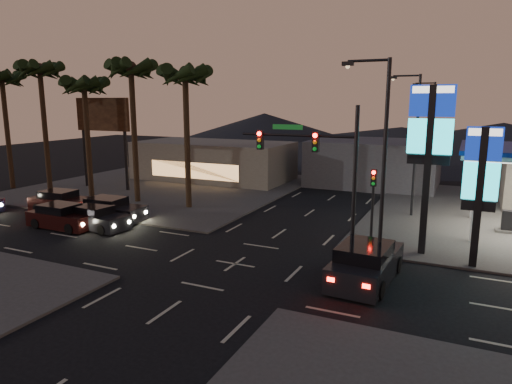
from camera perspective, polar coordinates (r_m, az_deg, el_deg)
The scene contains 26 objects.
ground at distance 23.62m, azimuth -2.63°, elevation -8.97°, with size 140.00×140.00×0.00m, color black.
corner_lot_nw at distance 45.02m, azimuth -11.30°, elevation 0.66°, with size 24.00×24.00×0.12m, color #47443F.
pylon_sign_tall at distance 25.25m, azimuth 20.92°, elevation 6.51°, with size 2.20×0.35×9.00m.
pylon_sign_short at distance 24.38m, azimuth 26.30°, elevation 1.82°, with size 1.60×0.35×7.00m.
traffic_signal_mast at distance 22.77m, azimuth 8.03°, elevation 3.74°, with size 6.10×0.39×8.00m.
pedestal_signal at distance 27.54m, azimuth 14.43°, elevation -0.08°, with size 0.32×0.39×4.30m.
streetlight_near at distance 21.06m, azimuth 15.21°, elevation 4.20°, with size 2.14×0.25×10.00m.
streetlight_mid at distance 33.89m, azimuth 19.06°, elevation 6.50°, with size 2.14×0.25×10.00m.
streetlight_far at distance 47.81m, azimuth 20.90°, elevation 7.58°, with size 2.14×0.25×10.00m.
palm_a at distance 34.97m, azimuth -8.82°, elevation 13.19°, with size 4.41×4.41×10.86m.
palm_b at distance 37.98m, azimuth -15.32°, elevation 13.59°, with size 4.41×4.41×11.46m.
palm_c at distance 41.33m, azimuth -20.66°, elevation 11.54°, with size 4.41×4.41×10.26m.
palm_d at distance 45.05m, azimuth -25.35°, elevation 12.72°, with size 4.41×4.41×11.66m.
palm_e at distance 48.95m, azimuth -29.13°, elevation 11.55°, with size 4.41×4.41×11.06m.
billboard at distance 44.91m, azimuth -18.59°, elevation 8.33°, with size 6.00×0.30×8.50m.
building_far_west at distance 48.60m, azimuth -5.30°, elevation 3.91°, with size 16.00×8.00×4.00m, color #726B5B.
building_far_mid at distance 46.75m, azimuth 14.54°, elevation 3.56°, with size 12.00×9.00×4.40m, color #4C4C51.
hill_left at distance 87.26m, azimuth 1.06°, elevation 7.84°, with size 40.00×40.00×6.00m, color black.
hill_right at distance 79.96m, azimuth 28.42°, elevation 5.83°, with size 50.00×50.00×5.00m, color black.
hill_center at distance 80.52m, azimuth 17.65°, elevation 6.32°, with size 60.00×60.00×4.00m, color black.
car_lane_a_front at distance 31.51m, azimuth -19.28°, elevation -3.10°, with size 4.76×2.40×1.50m.
car_lane_a_mid at distance 32.51m, azimuth -23.04°, elevation -2.88°, with size 4.85×2.07×1.57m.
car_lane_b_front at distance 33.21m, azimuth -17.72°, elevation -2.32°, with size 4.54×2.00×1.46m.
car_lane_b_mid at distance 33.27m, azimuth -17.80°, elevation -2.16°, with size 5.09×2.35×1.62m.
car_lane_b_rear at distance 37.36m, azimuth -23.15°, elevation -1.13°, with size 5.01×2.41×1.59m.
suv_station at distance 21.79m, azimuth 13.55°, elevation -8.68°, with size 2.67×5.63×1.83m.
Camera 1 is at (10.32, -19.62, 8.15)m, focal length 32.00 mm.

